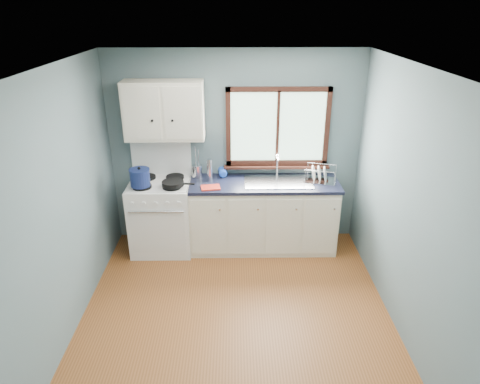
{
  "coord_description": "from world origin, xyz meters",
  "views": [
    {
      "loc": [
        -0.01,
        -3.44,
        2.98
      ],
      "look_at": [
        0.05,
        0.9,
        1.05
      ],
      "focal_mm": 32.0,
      "sensor_mm": 36.0,
      "label": 1
    }
  ],
  "objects_px": {
    "gas_range": "(162,214)",
    "stockpot": "(140,177)",
    "base_cabinets": "(263,218)",
    "thermos": "(210,170)",
    "utensil_crock": "(197,171)",
    "sink": "(278,187)",
    "skillet": "(173,183)",
    "dish_rack": "(320,177)"
  },
  "relations": [
    {
      "from": "sink",
      "to": "dish_rack",
      "type": "xyz_separation_m",
      "value": [
        0.53,
        0.04,
        0.11
      ]
    },
    {
      "from": "sink",
      "to": "utensil_crock",
      "type": "distance_m",
      "value": 1.05
    },
    {
      "from": "base_cabinets",
      "to": "stockpot",
      "type": "bearing_deg",
      "value": -173.04
    },
    {
      "from": "sink",
      "to": "utensil_crock",
      "type": "xyz_separation_m",
      "value": [
        -1.03,
        0.18,
        0.15
      ]
    },
    {
      "from": "base_cabinets",
      "to": "thermos",
      "type": "distance_m",
      "value": 0.94
    },
    {
      "from": "base_cabinets",
      "to": "thermos",
      "type": "bearing_deg",
      "value": 173.11
    },
    {
      "from": "base_cabinets",
      "to": "stockpot",
      "type": "distance_m",
      "value": 1.65
    },
    {
      "from": "gas_range",
      "to": "stockpot",
      "type": "distance_m",
      "value": 0.63
    },
    {
      "from": "sink",
      "to": "thermos",
      "type": "xyz_separation_m",
      "value": [
        -0.86,
        0.08,
        0.2
      ]
    },
    {
      "from": "gas_range",
      "to": "stockpot",
      "type": "height_order",
      "value": "gas_range"
    },
    {
      "from": "base_cabinets",
      "to": "skillet",
      "type": "xyz_separation_m",
      "value": [
        -1.11,
        -0.18,
        0.58
      ]
    },
    {
      "from": "sink",
      "to": "utensil_crock",
      "type": "relative_size",
      "value": 2.03
    },
    {
      "from": "utensil_crock",
      "to": "base_cabinets",
      "type": "bearing_deg",
      "value": -11.98
    },
    {
      "from": "stockpot",
      "to": "sink",
      "type": "bearing_deg",
      "value": 6.2
    },
    {
      "from": "base_cabinets",
      "to": "thermos",
      "type": "xyz_separation_m",
      "value": [
        -0.68,
        0.08,
        0.65
      ]
    },
    {
      "from": "base_cabinets",
      "to": "dish_rack",
      "type": "distance_m",
      "value": 0.9
    },
    {
      "from": "sink",
      "to": "stockpot",
      "type": "distance_m",
      "value": 1.7
    },
    {
      "from": "sink",
      "to": "utensil_crock",
      "type": "bearing_deg",
      "value": 170.05
    },
    {
      "from": "stockpot",
      "to": "utensil_crock",
      "type": "height_order",
      "value": "utensil_crock"
    },
    {
      "from": "gas_range",
      "to": "utensil_crock",
      "type": "bearing_deg",
      "value": 23.32
    },
    {
      "from": "stockpot",
      "to": "thermos",
      "type": "relative_size",
      "value": 1.04
    },
    {
      "from": "gas_range",
      "to": "utensil_crock",
      "type": "height_order",
      "value": "gas_range"
    },
    {
      "from": "skillet",
      "to": "utensil_crock",
      "type": "bearing_deg",
      "value": 59.72
    },
    {
      "from": "sink",
      "to": "skillet",
      "type": "xyz_separation_m",
      "value": [
        -1.29,
        -0.18,
        0.13
      ]
    },
    {
      "from": "utensil_crock",
      "to": "dish_rack",
      "type": "distance_m",
      "value": 1.56
    },
    {
      "from": "base_cabinets",
      "to": "sink",
      "type": "height_order",
      "value": "sink"
    },
    {
      "from": "gas_range",
      "to": "utensil_crock",
      "type": "relative_size",
      "value": 3.28
    },
    {
      "from": "sink",
      "to": "stockpot",
      "type": "bearing_deg",
      "value": -173.8
    },
    {
      "from": "base_cabinets",
      "to": "sink",
      "type": "xyz_separation_m",
      "value": [
        0.18,
        -0.0,
        0.45
      ]
    },
    {
      "from": "base_cabinets",
      "to": "thermos",
      "type": "height_order",
      "value": "thermos"
    },
    {
      "from": "gas_range",
      "to": "dish_rack",
      "type": "distance_m",
      "value": 2.07
    },
    {
      "from": "gas_range",
      "to": "skillet",
      "type": "height_order",
      "value": "gas_range"
    },
    {
      "from": "gas_range",
      "to": "sink",
      "type": "relative_size",
      "value": 1.62
    },
    {
      "from": "thermos",
      "to": "sink",
      "type": "bearing_deg",
      "value": -5.48
    },
    {
      "from": "gas_range",
      "to": "skillet",
      "type": "relative_size",
      "value": 3.32
    },
    {
      "from": "utensil_crock",
      "to": "dish_rack",
      "type": "xyz_separation_m",
      "value": [
        1.55,
        -0.14,
        -0.03
      ]
    },
    {
      "from": "utensil_crock",
      "to": "gas_range",
      "type": "bearing_deg",
      "value": -156.68
    },
    {
      "from": "base_cabinets",
      "to": "skillet",
      "type": "distance_m",
      "value": 1.26
    },
    {
      "from": "skillet",
      "to": "stockpot",
      "type": "xyz_separation_m",
      "value": [
        -0.39,
        -0.0,
        0.08
      ]
    },
    {
      "from": "gas_range",
      "to": "thermos",
      "type": "distance_m",
      "value": 0.85
    },
    {
      "from": "skillet",
      "to": "gas_range",
      "type": "bearing_deg",
      "value": 146.39
    },
    {
      "from": "stockpot",
      "to": "dish_rack",
      "type": "height_order",
      "value": "stockpot"
    }
  ]
}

